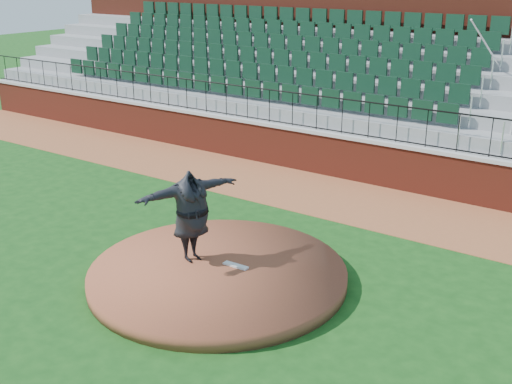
% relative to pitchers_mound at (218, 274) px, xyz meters
% --- Properties ---
extents(ground, '(90.00, 90.00, 0.00)m').
position_rel_pitchers_mound_xyz_m(ground, '(-0.24, 0.17, -0.12)').
color(ground, '#134213').
rests_on(ground, ground).
extents(warning_track, '(34.00, 3.20, 0.01)m').
position_rel_pitchers_mound_xyz_m(warning_track, '(-0.24, 5.57, -0.12)').
color(warning_track, brown).
rests_on(warning_track, ground).
extents(field_wall, '(34.00, 0.35, 1.20)m').
position_rel_pitchers_mound_xyz_m(field_wall, '(-0.24, 7.17, 0.47)').
color(field_wall, maroon).
rests_on(field_wall, ground).
extents(wall_cap, '(34.00, 0.45, 0.10)m').
position_rel_pitchers_mound_xyz_m(wall_cap, '(-0.24, 7.17, 1.12)').
color(wall_cap, '#B7B7B7').
rests_on(wall_cap, field_wall).
extents(wall_railing, '(34.00, 0.05, 1.00)m').
position_rel_pitchers_mound_xyz_m(wall_railing, '(-0.24, 7.17, 1.67)').
color(wall_railing, black).
rests_on(wall_railing, wall_cap).
extents(seating_stands, '(34.00, 5.10, 4.60)m').
position_rel_pitchers_mound_xyz_m(seating_stands, '(-0.24, 9.89, 2.18)').
color(seating_stands, gray).
rests_on(seating_stands, ground).
extents(concourse_wall, '(34.00, 0.50, 5.50)m').
position_rel_pitchers_mound_xyz_m(concourse_wall, '(-0.24, 12.69, 2.62)').
color(concourse_wall, maroon).
rests_on(concourse_wall, ground).
extents(pitchers_mound, '(5.05, 5.05, 0.25)m').
position_rel_pitchers_mound_xyz_m(pitchers_mound, '(0.00, 0.00, 0.00)').
color(pitchers_mound, brown).
rests_on(pitchers_mound, ground).
extents(pitching_rubber, '(0.54, 0.15, 0.04)m').
position_rel_pitchers_mound_xyz_m(pitching_rubber, '(0.24, 0.27, 0.14)').
color(pitching_rubber, silver).
rests_on(pitching_rubber, pitchers_mound).
extents(pitcher, '(1.30, 2.39, 1.87)m').
position_rel_pitchers_mound_xyz_m(pitcher, '(-0.66, 0.03, 1.06)').
color(pitcher, black).
rests_on(pitcher, pitchers_mound).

